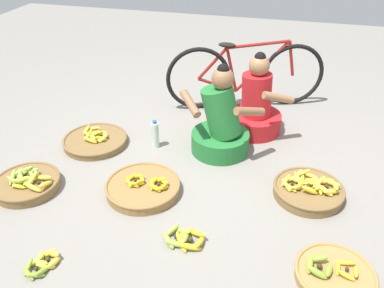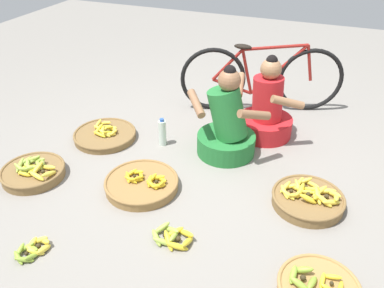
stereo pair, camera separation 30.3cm
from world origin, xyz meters
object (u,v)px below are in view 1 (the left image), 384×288
Objects in this scene: vendor_woman_front at (221,125)px; banana_basket_back_center at (95,140)px; bicycle_leaning at (246,76)px; banana_basket_near_vendor at (143,187)px; banana_basket_back_left at (335,275)px; vendor_woman_behind at (255,107)px; water_bottle at (155,135)px; loose_bananas_mid_left at (43,263)px; banana_basket_front_left at (309,190)px; loose_bananas_back_right at (184,238)px; banana_basket_near_bicycle at (27,183)px.

vendor_woman_front is 1.40× the size of banana_basket_back_center.
banana_basket_near_vendor is (-0.54, -1.69, -0.31)m from bicycle_leaning.
bicycle_leaning is at bearing 111.68° from banana_basket_back_left.
water_bottle is (-0.84, -0.53, -0.13)m from vendor_woman_behind.
banana_basket_back_center is 2.35m from banana_basket_back_left.
banana_basket_back_center is 1.44m from loose_bananas_mid_left.
banana_basket_front_left reaches higher than loose_bananas_back_right.
loose_bananas_mid_left is at bearing -76.51° from banana_basket_back_center.
vendor_woman_front is 0.51× the size of bicycle_leaning.
bicycle_leaning is 2.72× the size of banana_basket_back_center.
loose_bananas_mid_left is at bearing -116.93° from vendor_woman_front.
loose_bananas_back_right is at bearing -138.46° from banana_basket_front_left.
loose_bananas_mid_left is (-1.06, -2.04, -0.23)m from vendor_woman_behind.
bicycle_leaning is 5.11× the size of loose_bananas_back_right.
vendor_woman_behind is 2.96× the size of water_bottle.
vendor_woman_front is 1.41× the size of banana_basket_near_vendor.
banana_basket_near_bicycle is at bearing -139.52° from vendor_woman_behind.
bicycle_leaning is 2.40m from banana_basket_near_bicycle.
vendor_woman_front reaches higher than banana_basket_back_center.
banana_basket_near_vendor reaches higher than loose_bananas_back_right.
banana_basket_back_left is (2.10, -1.05, 0.00)m from banana_basket_back_center.
bicycle_leaning is at bearing 43.03° from banana_basket_back_center.
water_bottle reaches higher than banana_basket_back_left.
vendor_woman_front is 1.54× the size of banana_basket_front_left.
water_bottle is (0.22, 1.51, 0.10)m from loose_bananas_mid_left.
vendor_woman_behind is 1.40m from banana_basket_near_vendor.
bicycle_leaning is at bearing 57.37° from water_bottle.
banana_basket_near_bicycle reaches higher than banana_basket_back_left.
banana_basket_near_bicycle is (-1.44, -1.89, -0.30)m from bicycle_leaning.
banana_basket_near_bicycle is at bearing 172.50° from banana_basket_back_left.
banana_basket_front_left reaches higher than banana_basket_back_center.
bicycle_leaning is at bearing 108.66° from vendor_woman_behind.
banana_basket_near_bicycle reaches higher than loose_bananas_mid_left.
loose_bananas_mid_left is at bearing -98.42° from water_bottle.
banana_basket_near_vendor is at bearing 136.55° from loose_bananas_back_right.
vendor_woman_front is 0.94m from banana_basket_front_left.
banana_basket_back_center is 2.36× the size of loose_bananas_mid_left.
banana_basket_near_bicycle is at bearing -132.49° from water_bottle.
bicycle_leaning reaches higher than water_bottle.
vendor_woman_front is at bearing -94.73° from bicycle_leaning.
banana_basket_back_left is at bearing -67.43° from vendor_woman_behind.
banana_basket_back_left is at bearing -4.23° from loose_bananas_back_right.
banana_basket_near_vendor is at bearing -167.37° from banana_basket_front_left.
banana_basket_back_left is 1.79× the size of water_bottle.
banana_basket_near_bicycle is 1.07× the size of banana_basket_back_left.
banana_basket_back_center is at bearing 139.29° from loose_bananas_back_right.
vendor_woman_front is at bearing 58.03° from banana_basket_near_vendor.
vendor_woman_front is at bearing 149.76° from banana_basket_front_left.
bicycle_leaning is at bearing 87.59° from loose_bananas_back_right.
vendor_woman_behind is at bearing 80.79° from loose_bananas_back_right.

